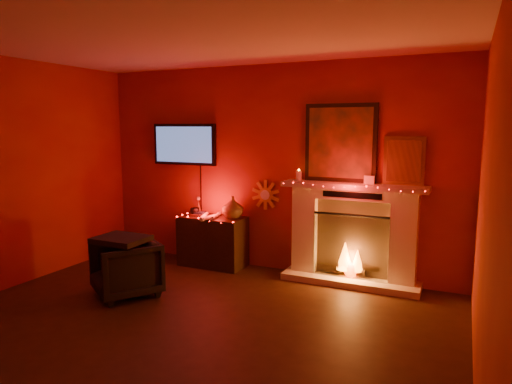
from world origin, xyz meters
TOP-DOWN VIEW (x-y plane):
  - room at (0.00, 0.00)m, footprint 5.00×5.00m
  - fireplace at (1.14, 2.39)m, footprint 1.72×0.40m
  - tv at (-1.30, 2.45)m, footprint 1.00×0.07m
  - sunburst_clock at (-0.05, 2.48)m, footprint 0.40×0.03m
  - console_table at (-0.73, 2.26)m, footprint 0.90×0.56m
  - armchair at (-1.08, 0.88)m, footprint 0.95×0.95m

SIDE VIEW (x-z plane):
  - armchair at x=-1.08m, z-range 0.00..0.63m
  - console_table at x=-0.73m, z-range -0.10..0.88m
  - fireplace at x=1.14m, z-range -0.37..1.81m
  - sunburst_clock at x=-0.05m, z-range 0.80..1.20m
  - room at x=0.00m, z-range -1.15..3.85m
  - tv at x=-1.30m, z-range 1.03..2.27m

